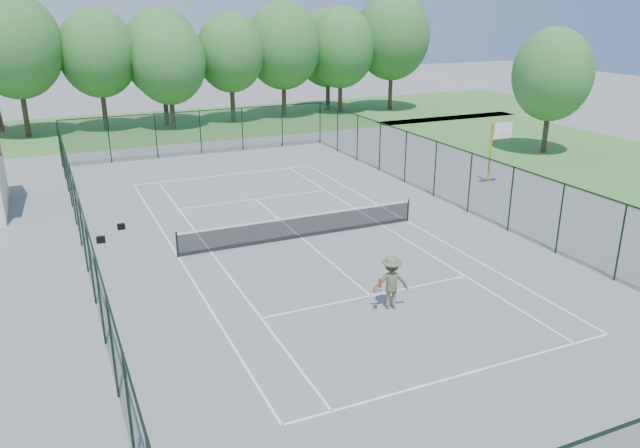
{
  "coord_description": "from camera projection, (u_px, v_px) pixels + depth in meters",
  "views": [
    {
      "loc": [
        -9.89,
        -23.98,
        9.81
      ],
      "look_at": [
        0.0,
        -2.0,
        1.3
      ],
      "focal_mm": 35.0,
      "sensor_mm": 36.0,
      "label": 1
    }
  ],
  "objects": [
    {
      "name": "tennis_player",
      "position": [
        391.0,
        282.0,
        21.07
      ],
      "size": [
        2.2,
        1.04,
        1.89
      ],
      "color": "#5A5E41",
      "rests_on": "ground"
    },
    {
      "name": "tree_side",
      "position": [
        552.0,
        75.0,
        41.93
      ],
      "size": [
        5.34,
        5.34,
        8.46
      ],
      "color": "#403423",
      "rests_on": "ground"
    },
    {
      "name": "fence_enclosure",
      "position": [
        301.0,
        204.0,
        27.2
      ],
      "size": [
        18.05,
        36.05,
        3.02
      ],
      "color": "#1B3921",
      "rests_on": "ground"
    },
    {
      "name": "court_lines",
      "position": [
        302.0,
        238.0,
        27.72
      ],
      "size": [
        11.05,
        23.85,
        0.01
      ],
      "color": "white",
      "rests_on": "ground"
    },
    {
      "name": "tennis_net",
      "position": [
        301.0,
        226.0,
        27.53
      ],
      "size": [
        11.08,
        0.08,
        1.1
      ],
      "color": "black",
      "rests_on": "ground"
    },
    {
      "name": "ground",
      "position": [
        302.0,
        238.0,
        27.72
      ],
      "size": [
        140.0,
        140.0,
        0.0
      ],
      "primitive_type": "plane",
      "color": "gray",
      "rests_on": "ground"
    },
    {
      "name": "tree_line_far",
      "position": [
        161.0,
        53.0,
        51.52
      ],
      "size": [
        39.4,
        6.4,
        9.7
      ],
      "color": "#403423",
      "rests_on": "ground"
    },
    {
      "name": "sports_bag_b",
      "position": [
        121.0,
        227.0,
        28.73
      ],
      "size": [
        0.35,
        0.22,
        0.27
      ],
      "primitive_type": "cube",
      "rotation": [
        0.0,
        0.0,
        -0.01
      ],
      "color": "black",
      "rests_on": "ground"
    },
    {
      "name": "grass_far",
      "position": [
        167.0,
        125.0,
        53.51
      ],
      "size": [
        80.0,
        16.0,
        0.01
      ],
      "primitive_type": "cube",
      "color": "#498238",
      "rests_on": "ground"
    },
    {
      "name": "sports_bag_a",
      "position": [
        101.0,
        240.0,
        27.11
      ],
      "size": [
        0.39,
        0.27,
        0.29
      ],
      "primitive_type": "cube",
      "rotation": [
        0.0,
        0.0,
        -0.17
      ],
      "color": "black",
      "rests_on": "ground"
    },
    {
      "name": "grass_side",
      "position": [
        619.0,
        164.0,
        40.44
      ],
      "size": [
        14.0,
        40.0,
        0.01
      ],
      "primitive_type": "cube",
      "color": "#498238",
      "rests_on": "ground"
    },
    {
      "name": "basketball_goal",
      "position": [
        497.0,
        140.0,
        35.12
      ],
      "size": [
        1.2,
        1.43,
        3.65
      ],
      "color": "#CDA009",
      "rests_on": "ground"
    }
  ]
}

